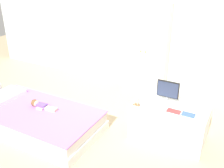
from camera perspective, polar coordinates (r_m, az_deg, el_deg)
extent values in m
cube|color=tan|center=(3.44, -4.66, -10.31)|extent=(10.00, 10.00, 0.02)
cube|color=silver|center=(4.26, 6.63, 16.35)|extent=(6.40, 0.05, 2.70)
cube|color=white|center=(3.59, -15.99, -8.42)|extent=(1.65, 0.88, 0.12)
cube|color=silver|center=(3.52, -16.22, -6.71)|extent=(1.61, 0.84, 0.13)
cube|color=#B270C6|center=(3.49, -16.37, -5.66)|extent=(1.64, 0.87, 0.02)
cube|color=white|center=(3.90, -23.12, -2.74)|extent=(0.32, 0.63, 0.06)
cube|color=#6B4CB2|center=(3.50, -15.13, -4.66)|extent=(0.13, 0.09, 0.06)
cube|color=#DBB293|center=(3.43, -13.04, -5.25)|extent=(0.16, 0.04, 0.04)
cube|color=#DBB293|center=(3.41, -13.41, -5.52)|extent=(0.16, 0.04, 0.04)
cube|color=#DBB293|center=(3.54, -14.56, -4.53)|extent=(0.10, 0.03, 0.03)
cube|color=#DBB293|center=(3.47, -15.65, -5.28)|extent=(0.10, 0.03, 0.03)
sphere|color=#DBB293|center=(3.56, -16.47, -4.06)|extent=(0.09, 0.09, 0.09)
sphere|color=brown|center=(3.56, -16.62, -3.99)|extent=(0.10, 0.10, 0.10)
cube|color=white|center=(4.21, 7.48, 7.54)|extent=(0.71, 0.20, 1.46)
cube|color=beige|center=(4.16, 4.65, 8.00)|extent=(0.33, 0.02, 1.20)
cube|color=beige|center=(4.04, 9.27, 7.23)|extent=(0.33, 0.02, 1.20)
sphere|color=gold|center=(4.11, 6.27, 7.15)|extent=(0.02, 0.02, 0.02)
sphere|color=gold|center=(4.08, 7.32, 6.97)|extent=(0.02, 0.02, 0.02)
cube|color=white|center=(3.25, 12.43, -8.21)|extent=(0.87, 0.50, 0.45)
cylinder|color=#99999E|center=(3.22, 11.94, -3.66)|extent=(0.10, 0.10, 0.01)
cylinder|color=#99999E|center=(3.21, 11.99, -3.19)|extent=(0.02, 0.02, 0.05)
cube|color=black|center=(3.15, 12.19, -1.13)|extent=(0.27, 0.02, 0.21)
cube|color=#28334C|center=(3.14, 12.12, -1.23)|extent=(0.25, 0.01, 0.19)
cube|color=#8E6642|center=(3.09, 5.50, -4.47)|extent=(0.09, 0.01, 0.01)
cube|color=#8E6642|center=(3.07, 5.31, -4.67)|extent=(0.09, 0.01, 0.01)
cube|color=#D1B289|center=(3.06, 5.43, -3.88)|extent=(0.06, 0.03, 0.03)
cylinder|color=#D1B289|center=(3.07, 5.82, -4.32)|extent=(0.01, 0.01, 0.02)
cylinder|color=#D1B289|center=(3.06, 5.69, -4.46)|extent=(0.01, 0.01, 0.02)
cylinder|color=#D1B289|center=(3.09, 5.14, -4.15)|extent=(0.01, 0.01, 0.02)
cylinder|color=#D1B289|center=(3.07, 5.01, -4.30)|extent=(0.01, 0.01, 0.02)
cylinder|color=#D1B289|center=(3.04, 5.87, -3.58)|extent=(0.02, 0.02, 0.02)
sphere|color=#D1B289|center=(3.03, 5.89, -3.29)|extent=(0.03, 0.03, 0.03)
cube|color=#CC3838|center=(3.02, 13.39, -5.83)|extent=(0.15, 0.08, 0.01)
cube|color=blue|center=(2.99, 16.44, -6.48)|extent=(0.14, 0.08, 0.02)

